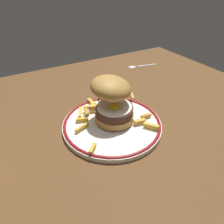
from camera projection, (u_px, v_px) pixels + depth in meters
ground_plane at (122, 138)px, 52.64cm from camera, size 113.19×103.55×4.00cm
dinner_plate at (112, 124)px, 53.18cm from camera, size 26.06×26.06×1.60cm
burger at (111, 99)px, 50.83cm from camera, size 15.00×14.79×12.09cm
fries_pile at (105, 110)px, 55.73cm from camera, size 21.37×22.51×2.28cm
spoon at (135, 66)px, 87.63cm from camera, size 13.35×4.57×0.90cm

